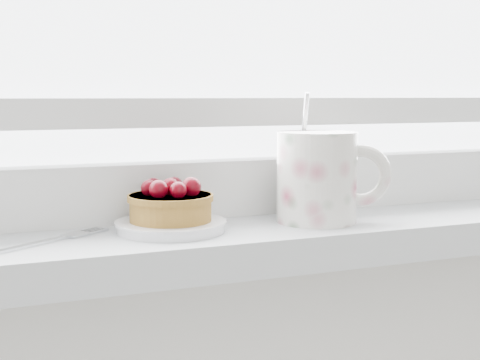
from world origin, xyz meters
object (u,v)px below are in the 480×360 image
saucer (171,226)px  floral_mug (320,175)px  raspberry_tart (171,203)px  fork (43,242)px

saucer → floral_mug: (0.18, -0.01, 0.05)m
raspberry_tart → saucer: bearing=136.2°
raspberry_tart → floral_mug: floral_mug is taller
fork → saucer: bearing=3.9°
saucer → fork: size_ratio=0.84×
floral_mug → fork: bearing=179.7°
saucer → fork: 0.14m
saucer → raspberry_tart: 0.03m
saucer → raspberry_tart: bearing=-43.8°
fork → floral_mug: bearing=-0.3°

